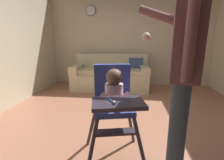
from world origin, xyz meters
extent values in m
cube|color=#A86C51|center=(0.00, 0.00, -0.05)|extent=(5.88, 6.62, 0.10)
cube|color=beige|center=(0.00, 2.54, 1.30)|extent=(5.08, 0.06, 2.60)
cube|color=beige|center=(-0.47, 1.96, 0.20)|extent=(1.86, 0.84, 0.40)
cube|color=beige|center=(-0.47, 2.29, 0.63)|extent=(1.86, 0.22, 0.46)
cube|color=beige|center=(-1.31, 1.96, 0.50)|extent=(0.20, 0.84, 0.20)
cube|color=beige|center=(0.37, 1.96, 0.50)|extent=(0.20, 0.84, 0.20)
cube|color=beige|center=(-0.86, 1.91, 0.46)|extent=(0.72, 0.60, 0.11)
cube|color=beige|center=(-0.07, 1.91, 0.46)|extent=(0.72, 0.60, 0.11)
cube|color=#3D4C75|center=(0.16, 2.16, 0.60)|extent=(0.35, 0.15, 0.34)
cylinder|color=#352E39|center=(-0.29, -0.85, 0.27)|extent=(0.14, 0.19, 0.56)
cylinder|color=#352E39|center=(0.14, -0.76, 0.27)|extent=(0.19, 0.14, 0.56)
cylinder|color=#352E39|center=(-0.39, -0.42, 0.27)|extent=(0.19, 0.14, 0.56)
cylinder|color=#352E39|center=(0.04, -0.33, 0.27)|extent=(0.14, 0.19, 0.56)
cube|color=#324191|center=(-0.13, -0.59, 0.57)|extent=(0.43, 0.43, 0.05)
cube|color=#324191|center=(-0.16, -0.44, 0.78)|extent=(0.37, 0.14, 0.38)
cube|color=#352E39|center=(-0.06, -0.87, 0.74)|extent=(0.45, 0.34, 0.03)
cube|color=#352E39|center=(-0.10, -0.69, 0.38)|extent=(0.41, 0.18, 0.02)
cylinder|color=beige|center=(-0.12, -0.61, 0.71)|extent=(0.20, 0.20, 0.22)
sphere|color=brown|center=(-0.12, -0.62, 0.88)|extent=(0.15, 0.15, 0.15)
cylinder|color=beige|center=(-0.22, -0.67, 0.72)|extent=(0.07, 0.15, 0.10)
cylinder|color=beige|center=(-0.01, -0.62, 0.72)|extent=(0.07, 0.15, 0.10)
cylinder|color=blue|center=(-0.11, -0.88, 0.76)|extent=(0.07, 0.12, 0.01)
cube|color=white|center=(-0.09, -0.93, 0.76)|extent=(0.02, 0.03, 0.02)
cylinder|color=#374854|center=(0.46, -0.65, 0.45)|extent=(0.14, 0.14, 0.90)
cylinder|color=#374854|center=(0.43, -0.77, 0.45)|extent=(0.14, 0.14, 0.90)
cube|color=brown|center=(0.44, -0.71, 1.22)|extent=(0.28, 0.43, 0.63)
cylinder|color=brown|center=(0.32, -0.50, 1.39)|extent=(0.48, 0.17, 0.23)
sphere|color=beige|center=(0.16, -0.46, 1.23)|extent=(0.08, 0.08, 0.08)
cylinder|color=brown|center=(0.39, -0.94, 1.22)|extent=(0.07, 0.07, 0.57)
cylinder|color=white|center=(-1.05, 2.49, 1.97)|extent=(0.25, 0.03, 0.25)
cylinder|color=black|center=(-1.05, 2.51, 1.97)|extent=(0.27, 0.02, 0.27)
camera|label=1|loc=(0.02, -2.04, 1.20)|focal=26.18mm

